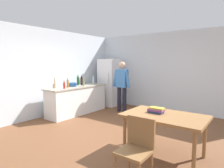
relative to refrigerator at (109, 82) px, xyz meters
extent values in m
plane|color=brown|center=(1.90, -2.40, -0.90)|extent=(14.00, 14.00, 0.00)
cube|color=silver|center=(1.90, 0.60, 0.45)|extent=(6.40, 0.12, 2.70)
cube|color=silver|center=(-0.70, -2.20, 0.45)|extent=(0.12, 5.60, 2.70)
cube|color=white|center=(-0.10, -1.60, -0.47)|extent=(0.60, 2.12, 0.86)
cube|color=#B2A893|center=(-0.10, -1.60, -0.02)|extent=(0.64, 2.20, 0.04)
cube|color=white|center=(0.00, 0.00, 0.00)|extent=(0.70, 0.64, 1.80)
cylinder|color=#B2B2B7|center=(0.22, -0.34, 0.20)|extent=(0.02, 0.02, 0.40)
cylinder|color=#1E1E2D|center=(0.84, -0.55, -0.48)|extent=(0.13, 0.13, 0.84)
cylinder|color=#1E1E2D|center=(1.06, -0.55, -0.48)|extent=(0.13, 0.13, 0.84)
cube|color=#3D75B7|center=(0.95, -0.55, 0.24)|extent=(0.38, 0.22, 0.60)
sphere|color=tan|center=(0.95, -0.55, 0.69)|extent=(0.22, 0.22, 0.22)
cylinder|color=#3D75B7|center=(0.70, -0.59, 0.22)|extent=(0.20, 0.09, 0.55)
cylinder|color=#3D75B7|center=(1.20, -0.59, 0.22)|extent=(0.20, 0.09, 0.55)
cube|color=olive|center=(3.30, -2.70, -0.18)|extent=(1.40, 0.90, 0.05)
cylinder|color=olive|center=(2.70, -3.05, -0.55)|extent=(0.06, 0.06, 0.70)
cylinder|color=olive|center=(3.90, -3.05, -0.55)|extent=(0.06, 0.06, 0.70)
cylinder|color=olive|center=(2.70, -2.35, -0.55)|extent=(0.06, 0.06, 0.70)
cylinder|color=olive|center=(3.90, -2.35, -0.55)|extent=(0.06, 0.06, 0.70)
cylinder|color=olive|center=(3.12, -3.57, -0.68)|extent=(0.04, 0.04, 0.45)
cylinder|color=olive|center=(3.48, -3.57, -0.68)|extent=(0.04, 0.04, 0.45)
cube|color=olive|center=(3.30, -3.75, -0.43)|extent=(0.42, 0.42, 0.04)
cube|color=olive|center=(3.30, -3.56, -0.20)|extent=(0.42, 0.04, 0.42)
cylinder|color=#285193|center=(-0.19, -1.72, 0.06)|extent=(0.28, 0.28, 0.12)
cube|color=black|center=(-0.36, -1.72, 0.08)|extent=(0.06, 0.03, 0.02)
cube|color=black|center=(-0.02, -1.72, 0.08)|extent=(0.06, 0.03, 0.02)
cylinder|color=tan|center=(-0.29, -2.33, 0.07)|extent=(0.11, 0.11, 0.14)
cylinder|color=olive|center=(-0.27, -2.32, 0.21)|extent=(0.02, 0.05, 0.22)
cylinder|color=olive|center=(-0.27, -2.34, 0.21)|extent=(0.02, 0.04, 0.22)
cylinder|color=#1E5123|center=(-0.35, -1.32, 0.14)|extent=(0.08, 0.08, 0.28)
cylinder|color=#1E5123|center=(-0.35, -1.32, 0.31)|extent=(0.03, 0.03, 0.06)
cylinder|color=silver|center=(-0.32, -0.57, 0.12)|extent=(0.07, 0.07, 0.24)
cylinder|color=silver|center=(-0.32, -0.57, 0.27)|extent=(0.03, 0.03, 0.06)
cylinder|color=black|center=(-0.19, -1.30, 0.14)|extent=(0.08, 0.08, 0.28)
cylinder|color=black|center=(-0.19, -1.30, 0.31)|extent=(0.03, 0.03, 0.06)
cylinder|color=#996619|center=(-0.09, -1.99, 0.11)|extent=(0.06, 0.06, 0.22)
cylinder|color=#996619|center=(-0.09, -1.99, 0.25)|extent=(0.03, 0.03, 0.06)
cylinder|color=#B22319|center=(0.03, -2.23, 0.09)|extent=(0.06, 0.06, 0.18)
cylinder|color=#B22319|center=(0.03, -2.23, 0.21)|extent=(0.02, 0.02, 0.06)
cylinder|color=gray|center=(0.10, -1.50, 0.13)|extent=(0.06, 0.06, 0.26)
cylinder|color=gray|center=(0.10, -1.50, 0.29)|extent=(0.02, 0.02, 0.06)
cube|color=#284C8E|center=(3.11, -2.64, -0.13)|extent=(0.27, 0.16, 0.03)
cube|color=#753D7F|center=(3.12, -2.65, -0.10)|extent=(0.28, 0.18, 0.04)
cube|color=gold|center=(3.13, -2.64, -0.07)|extent=(0.27, 0.15, 0.03)
camera|label=1|loc=(4.55, -5.90, 0.76)|focal=30.97mm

